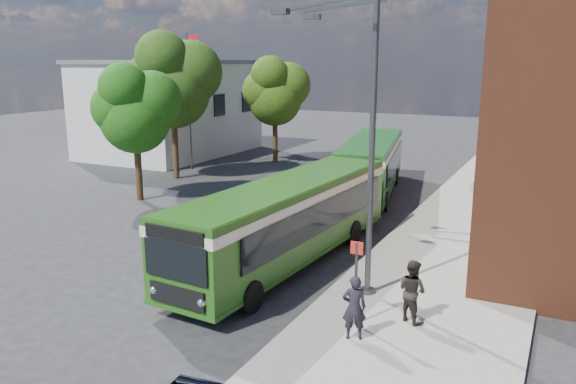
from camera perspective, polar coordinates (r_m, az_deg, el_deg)
The scene contains 14 objects.
ground at distance 21.72m, azimuth -3.37°, elevation -6.23°, with size 120.00×120.00×0.00m, color #262628.
pavement at distance 26.87m, azimuth 18.66°, elevation -2.95°, with size 6.00×48.00×0.15m, color gray.
kerb_line at distance 27.43m, azimuth 12.35°, elevation -2.38°, with size 0.12×48.00×0.01m, color beige.
white_building at distance 45.72m, azimuth -11.77°, elevation 8.41°, with size 9.40×13.40×7.30m.
flagpole at distance 38.30m, azimuth -9.95°, elevation 9.55°, with size 0.95×0.10×9.00m.
street_lamp at distance 16.80m, azimuth 7.36°, elevation 4.81°, with size 2.96×2.38×9.00m.
bus_stop_sign at distance 15.39m, azimuth 6.93°, elevation -8.64°, with size 0.35×0.08×2.52m.
bus_front at distance 20.12m, azimuth 0.00°, elevation -2.32°, with size 3.32×12.22×3.02m.
bus_rear at distance 31.33m, azimuth 8.43°, elevation 3.13°, with size 4.72×11.34×3.02m.
pedestrian_a at distance 14.83m, azimuth 6.73°, elevation -11.56°, with size 0.63×0.42×1.73m, color black.
pedestrian_b at distance 16.04m, azimuth 12.49°, elevation -9.75°, with size 0.86×0.67×1.77m, color black.
tree_left at distance 30.14m, azimuth -15.29°, elevation 8.24°, with size 4.25×4.04×7.18m.
tree_mid at distance 35.33m, azimuth -11.64°, elevation 11.12°, with size 5.34×5.08×9.02m.
tree_right at distance 40.54m, azimuth -1.30°, elevation 10.25°, with size 4.51×4.29×7.62m.
Camera 1 is at (10.36, -17.69, 7.18)m, focal length 35.00 mm.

